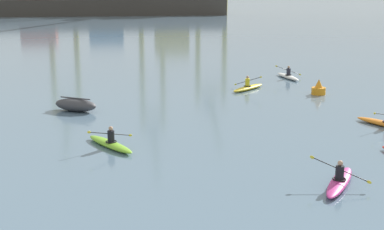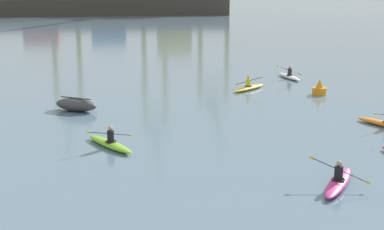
{
  "view_description": "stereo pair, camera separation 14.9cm",
  "coord_description": "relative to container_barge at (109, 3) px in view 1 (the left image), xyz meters",
  "views": [
    {
      "loc": [
        -4.29,
        -8.07,
        6.99
      ],
      "look_at": [
        -0.79,
        18.41,
        0.6
      ],
      "focal_mm": 51.88,
      "sensor_mm": 36.0,
      "label": 1
    },
    {
      "loc": [
        -4.14,
        -8.09,
        6.99
      ],
      "look_at": [
        -0.79,
        18.41,
        0.6
      ],
      "focal_mm": 51.88,
      "sensor_mm": 36.0,
      "label": 2
    }
  ],
  "objects": [
    {
      "name": "kayak_lime",
      "position": [
        1.3,
        -101.26,
        -2.53
      ],
      "size": [
        2.29,
        3.21,
        0.95
      ],
      "color": "#7ABC2D",
      "rests_on": "ground"
    },
    {
      "name": "kayak_yellow",
      "position": [
        10.31,
        -89.02,
        -2.53
      ],
      "size": [
        2.87,
        2.79,
        1.05
      ],
      "color": "yellow",
      "rests_on": "ground"
    },
    {
      "name": "container_barge",
      "position": [
        0.0,
        0.0,
        0.0
      ],
      "size": [
        52.42,
        8.06,
        9.04
      ],
      "color": "#38332D",
      "rests_on": "ground"
    },
    {
      "name": "channel_buoy",
      "position": [
        14.42,
        -91.18,
        -2.34
      ],
      "size": [
        0.9,
        0.9,
        1.0
      ],
      "color": "orange",
      "rests_on": "ground"
    },
    {
      "name": "kayak_white",
      "position": [
        14.31,
        -84.95,
        -2.53
      ],
      "size": [
        2.16,
        3.45,
        1.05
      ],
      "color": "silver",
      "rests_on": "ground"
    },
    {
      "name": "kayak_magenta",
      "position": [
        9.4,
        -107.08,
        -2.53
      ],
      "size": [
        2.35,
        3.18,
        1.0
      ],
      "color": "#C13384",
      "rests_on": "ground"
    },
    {
      "name": "capsized_dinghy",
      "position": [
        -0.69,
        -93.94,
        -2.35
      ],
      "size": [
        2.8,
        2.28,
        0.76
      ],
      "color": "#38383D",
      "rests_on": "ground"
    }
  ]
}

